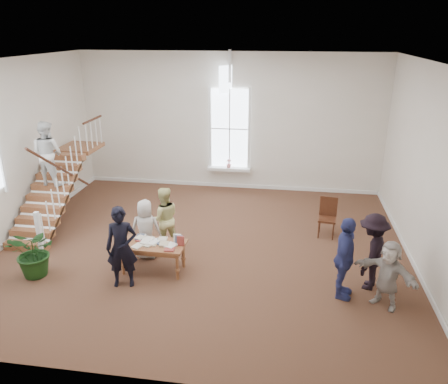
% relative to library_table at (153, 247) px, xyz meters
% --- Properties ---
extents(ground, '(10.00, 10.00, 0.00)m').
position_rel_library_table_xyz_m(ground, '(0.92, 1.30, -0.60)').
color(ground, '#442A1A').
rests_on(ground, ground).
extents(room_shell, '(10.49, 10.00, 10.00)m').
position_rel_library_table_xyz_m(room_shell, '(0.92, 5.69, -0.20)').
color(room_shell, beige).
rests_on(room_shell, ground).
extents(staircase, '(1.10, 4.10, 2.92)m').
position_rel_library_table_xyz_m(staircase, '(-3.42, 2.05, 1.02)').
color(staircase, brown).
rests_on(staircase, ground).
extents(library_table, '(1.47, 0.79, 0.74)m').
position_rel_library_table_xyz_m(library_table, '(0.00, 0.00, 0.00)').
color(library_table, brown).
rests_on(library_table, ground).
extents(police_officer, '(0.73, 0.56, 1.79)m').
position_rel_library_table_xyz_m(police_officer, '(-0.45, -0.66, 0.29)').
color(police_officer, black).
rests_on(police_officer, ground).
extents(elderly_woman, '(0.76, 0.54, 1.46)m').
position_rel_library_table_xyz_m(elderly_woman, '(-0.35, 0.59, 0.13)').
color(elderly_woman, '#BCB5AE').
rests_on(elderly_woman, ground).
extents(person_yellow, '(0.96, 0.88, 1.61)m').
position_rel_library_table_xyz_m(person_yellow, '(-0.05, 1.09, 0.20)').
color(person_yellow, '#D3CF84').
rests_on(person_yellow, ground).
extents(woman_cluster_a, '(0.62, 1.09, 1.74)m').
position_rel_library_table_xyz_m(woman_cluster_a, '(4.11, -0.40, 0.27)').
color(woman_cluster_a, navy).
rests_on(woman_cluster_a, ground).
extents(woman_cluster_b, '(0.98, 1.23, 1.67)m').
position_rel_library_table_xyz_m(woman_cluster_b, '(4.71, 0.05, 0.23)').
color(woman_cluster_b, black).
rests_on(woman_cluster_b, ground).
extents(woman_cluster_c, '(1.28, 1.13, 1.41)m').
position_rel_library_table_xyz_m(woman_cluster_c, '(4.92, -0.60, 0.10)').
color(woman_cluster_c, '#BBB1A8').
rests_on(woman_cluster_c, ground).
extents(floor_plant, '(1.18, 1.07, 1.15)m').
position_rel_library_table_xyz_m(floor_plant, '(-2.48, -0.60, -0.03)').
color(floor_plant, '#153811').
rests_on(floor_plant, ground).
extents(side_chair, '(0.51, 0.51, 1.05)m').
position_rel_library_table_xyz_m(side_chair, '(3.99, 2.46, -0.01)').
color(side_chair, '#34160E').
rests_on(side_chair, ground).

